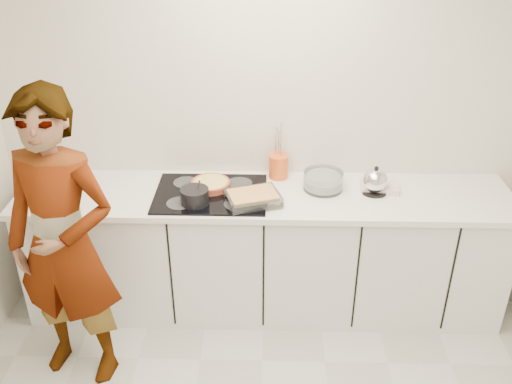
{
  "coord_description": "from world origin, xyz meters",
  "views": [
    {
      "loc": [
        0.03,
        -1.96,
        2.72
      ],
      "look_at": [
        -0.05,
        1.05,
        1.05
      ],
      "focal_mm": 40.0,
      "sensor_mm": 36.0,
      "label": 1
    }
  ],
  "objects_px": {
    "saucepan": "(195,196)",
    "utensil_crock": "(279,166)",
    "kettle": "(375,181)",
    "cook": "(64,245)",
    "baking_dish": "(253,197)",
    "mixing_bowl": "(323,181)",
    "hob": "(211,194)",
    "tart_dish": "(211,184)"
  },
  "relations": [
    {
      "from": "saucepan",
      "to": "utensil_crock",
      "type": "relative_size",
      "value": 1.43
    },
    {
      "from": "kettle",
      "to": "cook",
      "type": "distance_m",
      "value": 1.95
    },
    {
      "from": "saucepan",
      "to": "baking_dish",
      "type": "bearing_deg",
      "value": 3.14
    },
    {
      "from": "baking_dish",
      "to": "kettle",
      "type": "distance_m",
      "value": 0.81
    },
    {
      "from": "mixing_bowl",
      "to": "cook",
      "type": "xyz_separation_m",
      "value": [
        -1.5,
        -0.71,
        -0.05
      ]
    },
    {
      "from": "saucepan",
      "to": "cook",
      "type": "relative_size",
      "value": 0.13
    },
    {
      "from": "kettle",
      "to": "mixing_bowl",
      "type": "bearing_deg",
      "value": 173.18
    },
    {
      "from": "saucepan",
      "to": "kettle",
      "type": "relative_size",
      "value": 1.09
    },
    {
      "from": "hob",
      "to": "mixing_bowl",
      "type": "distance_m",
      "value": 0.74
    },
    {
      "from": "tart_dish",
      "to": "utensil_crock",
      "type": "bearing_deg",
      "value": 22.3
    },
    {
      "from": "tart_dish",
      "to": "hob",
      "type": "bearing_deg",
      "value": -85.34
    },
    {
      "from": "hob",
      "to": "baking_dish",
      "type": "distance_m",
      "value": 0.3
    },
    {
      "from": "kettle",
      "to": "cook",
      "type": "relative_size",
      "value": 0.12
    },
    {
      "from": "baking_dish",
      "to": "mixing_bowl",
      "type": "height_order",
      "value": "mixing_bowl"
    },
    {
      "from": "baking_dish",
      "to": "kettle",
      "type": "relative_size",
      "value": 1.77
    },
    {
      "from": "hob",
      "to": "kettle",
      "type": "relative_size",
      "value": 3.31
    },
    {
      "from": "kettle",
      "to": "utensil_crock",
      "type": "bearing_deg",
      "value": 162.03
    },
    {
      "from": "mixing_bowl",
      "to": "kettle",
      "type": "xyz_separation_m",
      "value": [
        0.33,
        -0.04,
        0.02
      ]
    },
    {
      "from": "tart_dish",
      "to": "cook",
      "type": "height_order",
      "value": "cook"
    },
    {
      "from": "saucepan",
      "to": "mixing_bowl",
      "type": "distance_m",
      "value": 0.85
    },
    {
      "from": "cook",
      "to": "tart_dish",
      "type": "bearing_deg",
      "value": 54.07
    },
    {
      "from": "saucepan",
      "to": "utensil_crock",
      "type": "bearing_deg",
      "value": 36.88
    },
    {
      "from": "saucepan",
      "to": "kettle",
      "type": "height_order",
      "value": "kettle"
    },
    {
      "from": "saucepan",
      "to": "mixing_bowl",
      "type": "xyz_separation_m",
      "value": [
        0.82,
        0.23,
        -0.01
      ]
    },
    {
      "from": "utensil_crock",
      "to": "kettle",
      "type": "bearing_deg",
      "value": -17.97
    },
    {
      "from": "hob",
      "to": "utensil_crock",
      "type": "xyz_separation_m",
      "value": [
        0.44,
        0.26,
        0.08
      ]
    },
    {
      "from": "baking_dish",
      "to": "mixing_bowl",
      "type": "relative_size",
      "value": 1.26
    },
    {
      "from": "tart_dish",
      "to": "cook",
      "type": "bearing_deg",
      "value": -138.01
    },
    {
      "from": "tart_dish",
      "to": "baking_dish",
      "type": "distance_m",
      "value": 0.34
    },
    {
      "from": "tart_dish",
      "to": "cook",
      "type": "relative_size",
      "value": 0.15
    },
    {
      "from": "saucepan",
      "to": "mixing_bowl",
      "type": "relative_size",
      "value": 0.77
    },
    {
      "from": "saucepan",
      "to": "mixing_bowl",
      "type": "bearing_deg",
      "value": 15.86
    },
    {
      "from": "baking_dish",
      "to": "cook",
      "type": "bearing_deg",
      "value": -154.76
    },
    {
      "from": "hob",
      "to": "tart_dish",
      "type": "distance_m",
      "value": 0.08
    },
    {
      "from": "hob",
      "to": "tart_dish",
      "type": "relative_size",
      "value": 2.58
    },
    {
      "from": "kettle",
      "to": "utensil_crock",
      "type": "xyz_separation_m",
      "value": [
        -0.62,
        0.2,
        0.0
      ]
    },
    {
      "from": "saucepan",
      "to": "kettle",
      "type": "bearing_deg",
      "value": 9.54
    },
    {
      "from": "mixing_bowl",
      "to": "tart_dish",
      "type": "bearing_deg",
      "value": -178.36
    },
    {
      "from": "baking_dish",
      "to": "mixing_bowl",
      "type": "xyz_separation_m",
      "value": [
        0.46,
        0.21,
        0.01
      ]
    },
    {
      "from": "hob",
      "to": "utensil_crock",
      "type": "height_order",
      "value": "utensil_crock"
    },
    {
      "from": "tart_dish",
      "to": "utensil_crock",
      "type": "distance_m",
      "value": 0.49
    },
    {
      "from": "utensil_crock",
      "to": "saucepan",
      "type": "bearing_deg",
      "value": -143.12
    }
  ]
}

